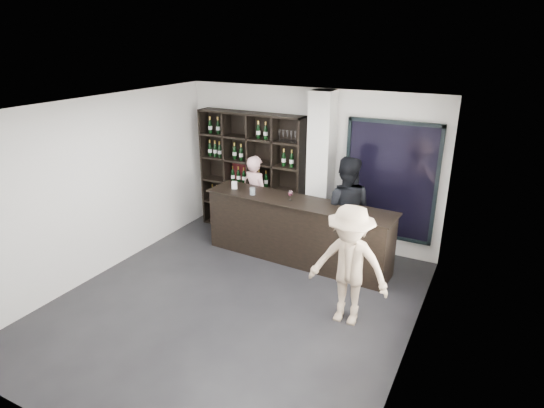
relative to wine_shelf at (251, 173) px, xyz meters
The scene contains 12 objects.
floor 3.06m from the wine_shelf, 65.85° to the right, with size 5.00×5.50×0.01m, color black.
wine_shelf is the anchor object (origin of this frame).
structural_column 1.52m from the wine_shelf, ahead, with size 0.40×0.40×2.90m, color silver.
glass_panel 2.71m from the wine_shelf, ahead, with size 1.60×0.08×2.10m.
tasting_counter 1.72m from the wine_shelf, 30.57° to the right, with size 3.40×0.70×1.12m.
taster_pink 0.46m from the wine_shelf, 41.75° to the right, with size 0.59×0.39×1.62m, color #FFBFC3.
taster_black 2.16m from the wine_shelf, 11.53° to the right, with size 0.92×0.72×1.89m, color black.
customer 3.52m from the wine_shelf, 38.15° to the right, with size 1.11×0.64×1.72m, color tan.
wine_glass 1.53m from the wine_shelf, 34.23° to the right, with size 0.09×0.09×0.21m, color white, non-canonical shape.
spit_cup 1.04m from the wine_shelf, 58.84° to the right, with size 0.10×0.10×0.13m, color #A4B5C6.
napkin_stack 2.46m from the wine_shelf, 18.45° to the right, with size 0.13×0.13×0.02m, color white.
card_stand 0.77m from the wine_shelf, 83.35° to the right, with size 0.09×0.05×0.14m, color white.
Camera 1 is at (3.19, -4.89, 3.78)m, focal length 30.00 mm.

